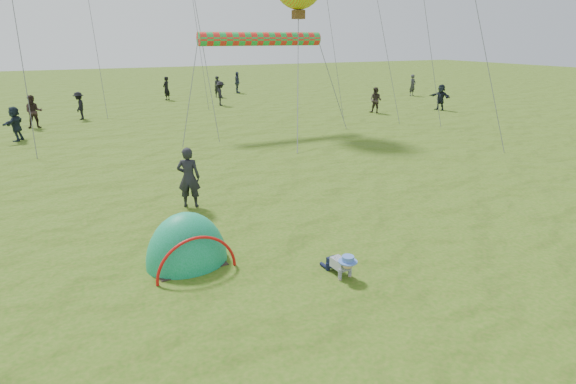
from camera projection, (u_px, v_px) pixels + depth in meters
name	position (u px, v px, depth m)	size (l,w,h in m)	color
ground	(312.00, 283.00, 8.77)	(140.00, 140.00, 0.00)	#28560D
crawling_toddler	(341.00, 264.00, 8.97)	(0.48, 0.68, 0.52)	black
popup_tent	(188.00, 262.00, 9.59)	(1.73, 1.42, 2.24)	#008A35
standing_adult	(189.00, 178.00, 12.46)	(0.63, 0.41, 1.72)	black
crowd_person_0	(218.00, 87.00, 35.79)	(0.60, 0.39, 1.64)	black
crowd_person_1	(34.00, 112.00, 23.50)	(0.83, 0.65, 1.71)	#2E201E
crowd_person_2	(237.00, 82.00, 38.34)	(1.05, 0.44, 1.79)	#303749
crowd_person_3	(80.00, 106.00, 25.98)	(1.03, 0.59, 1.59)	black
crowd_person_5	(16.00, 124.00, 20.62)	(1.47, 0.47, 1.58)	#1D2835
crowd_person_6	(166.00, 88.00, 34.12)	(0.64, 0.42, 1.75)	black
crowd_person_7	(376.00, 100.00, 28.20)	(0.78, 0.61, 1.60)	#352B27
crowd_person_9	(221.00, 93.00, 31.39)	(1.07, 0.62, 1.66)	black
crowd_person_11	(441.00, 97.00, 29.41)	(1.54, 0.49, 1.66)	black
crowd_person_12	(413.00, 85.00, 36.61)	(0.62, 0.41, 1.70)	#302F35
rainbow_tube_kite	(261.00, 39.00, 21.75)	(0.64, 0.64, 6.24)	red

